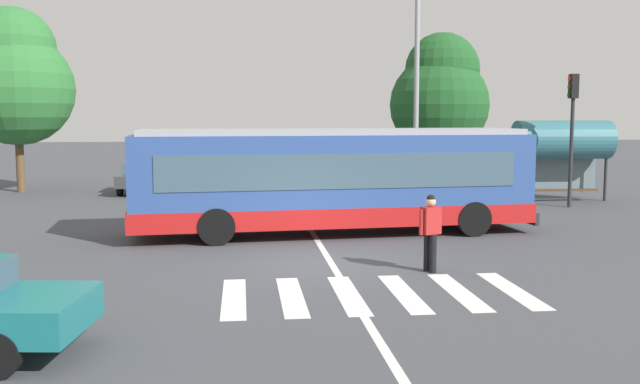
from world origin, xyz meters
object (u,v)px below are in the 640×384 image
Objects in this scene: parked_car_black at (379,172)px; background_tree_right at (440,95)px; city_transit_bus at (333,180)px; parked_car_champagne at (204,173)px; parked_car_silver at (434,172)px; bus_stop_shelter at (562,141)px; pedestrian_crossing_street at (430,229)px; parked_car_teal at (265,173)px; traffic_light_far_corner at (572,119)px; twin_arm_street_lamp at (417,43)px; background_tree_left at (16,77)px; parked_car_charcoal at (145,175)px; parked_car_blue at (323,173)px.

background_tree_right is at bearing 8.30° from parked_car_black.
city_transit_bus is at bearing -117.73° from background_tree_right.
parked_car_champagne is 10.88m from parked_car_silver.
parked_car_silver is at bearing 122.70° from bus_stop_shelter.
pedestrian_crossing_street is 19.08m from parked_car_champagne.
parked_car_teal is 1.01× the size of parked_car_silver.
bus_stop_shelter is (6.27, -5.94, 1.65)m from parked_car_black.
parked_car_teal is 0.62× the size of background_tree_right.
traffic_light_far_corner reaches higher than parked_car_black.
parked_car_teal is 0.92× the size of traffic_light_far_corner.
parked_car_teal is at bearing 136.81° from twin_arm_street_lamp.
background_tree_left reaches higher than parked_car_black.
parked_car_charcoal is 0.91× the size of traffic_light_far_corner.
parked_car_champagne and parked_car_blue have the same top height.
parked_car_silver is (13.47, 0.36, 0.00)m from parked_car_charcoal.
background_tree_left reaches higher than pedestrian_crossing_street.
bus_stop_shelter is (3.66, -5.70, 1.65)m from parked_car_silver.
background_tree_left is at bearing 179.36° from parked_car_black.
twin_arm_street_lamp reaches higher than parked_car_black.
parked_car_blue is at bearing 119.07° from twin_arm_street_lamp.
parked_car_silver is at bearing -2.24° from parked_car_champagne.
parked_car_black is at bearing -1.31° from parked_car_champagne.
parked_car_silver is 6.97m from bus_stop_shelter.
parked_car_blue is 0.56× the size of background_tree_left.
parked_car_champagne and parked_car_teal have the same top height.
bus_stop_shelter is 0.52× the size of background_tree_right.
twin_arm_street_lamp is (8.62, -5.73, 5.48)m from parked_car_champagne.
bus_stop_shelter is 0.38× the size of twin_arm_street_lamp.
pedestrian_crossing_street is 13.33m from traffic_light_far_corner.
traffic_light_far_corner is at bearing -42.15° from parked_car_blue.
city_transit_bus is 13.33m from parked_car_black.
parked_car_black is at bearing -0.64° from background_tree_left.
twin_arm_street_lamp is at bearing -33.61° from parked_car_champagne.
parked_car_silver is 1.18× the size of bus_stop_shelter.
background_tree_left is at bearing -179.23° from background_tree_right.
parked_car_charcoal is 1.18× the size of bus_stop_shelter.
background_tree_right reaches higher than parked_car_teal.
twin_arm_street_lamp is 6.80m from background_tree_right.
city_transit_bus is at bearing -152.55° from traffic_light_far_corner.
parked_car_charcoal is (-6.98, 12.13, -0.82)m from city_transit_bus.
parked_car_charcoal is 13.44m from twin_arm_street_lamp.
pedestrian_crossing_street is at bearing -74.23° from city_transit_bus.
parked_car_champagne is at bearing 150.63° from traffic_light_far_corner.
pedestrian_crossing_street is 0.37× the size of parked_car_blue.
parked_car_charcoal is 0.44× the size of twin_arm_street_lamp.
parked_car_blue is at bearing -179.10° from parked_car_black.
traffic_light_far_corner is (11.20, -7.60, 2.56)m from parked_car_teal.
parked_car_blue is 0.93× the size of traffic_light_far_corner.
bus_stop_shelter is at bearing -22.86° from parked_car_champagne.
parked_car_black is (10.86, 0.60, 0.00)m from parked_car_charcoal.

